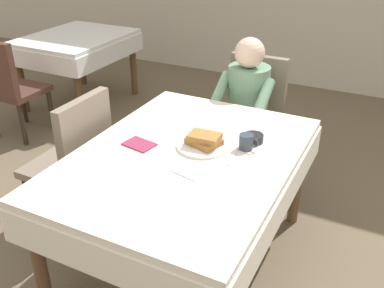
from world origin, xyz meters
TOP-DOWN VIEW (x-y plane):
  - ground_plane at (0.00, 0.00)m, footprint 14.00×14.00m
  - dining_table_main at (0.00, 0.00)m, footprint 1.12×1.52m
  - chair_diner at (-0.03, 1.17)m, footprint 0.44×0.45m
  - diner_person at (-0.03, 1.01)m, footprint 0.40×0.43m
  - chair_left_side at (-0.77, 0.00)m, footprint 0.45×0.44m
  - plate_breakfast at (0.05, 0.11)m, footprint 0.28×0.28m
  - breakfast_stack at (0.06, 0.11)m, footprint 0.20×0.18m
  - cup_coffee at (0.27, 0.20)m, footprint 0.11×0.08m
  - bowl_butter at (0.27, 0.29)m, footprint 0.11×0.11m
  - fork_left_of_plate at (-0.14, 0.09)m, footprint 0.01×0.18m
  - knife_right_of_plate at (0.24, 0.09)m, footprint 0.03×0.20m
  - spoon_near_edge at (0.09, -0.20)m, footprint 0.15×0.04m
  - napkin_folded at (-0.27, -0.02)m, footprint 0.19×0.15m
  - background_table_far at (-2.16, 1.71)m, footprint 0.92×1.12m
  - background_chair_empty at (-2.16, 0.76)m, footprint 0.44×0.45m

SIDE VIEW (x-z plane):
  - ground_plane at x=0.00m, z-range 0.00..0.00m
  - chair_diner at x=-0.03m, z-range 0.06..0.99m
  - chair_left_side at x=-0.77m, z-range 0.06..0.99m
  - background_chair_empty at x=-2.16m, z-range 0.06..0.99m
  - background_table_far at x=-2.16m, z-range 0.25..0.99m
  - dining_table_main at x=0.00m, z-range 0.28..1.02m
  - diner_person at x=-0.03m, z-range 0.11..1.23m
  - fork_left_of_plate at x=-0.14m, z-range 0.74..0.74m
  - knife_right_of_plate at x=0.24m, z-range 0.74..0.74m
  - spoon_near_edge at x=0.09m, z-range 0.74..0.74m
  - napkin_folded at x=-0.27m, z-range 0.74..0.75m
  - plate_breakfast at x=0.05m, z-range 0.74..0.76m
  - bowl_butter at x=0.27m, z-range 0.74..0.78m
  - cup_coffee at x=0.27m, z-range 0.74..0.83m
  - breakfast_stack at x=0.06m, z-range 0.75..0.82m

